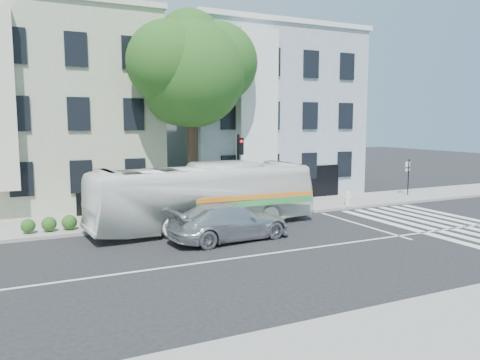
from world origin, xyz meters
TOP-DOWN VIEW (x-y plane):
  - ground at (0.00, 0.00)m, footprint 120.00×120.00m
  - sidewalk_far at (0.00, 8.00)m, footprint 80.00×4.00m
  - sidewalk_near at (0.00, -8.00)m, footprint 80.00×4.00m
  - building_left at (-7.00, 15.00)m, footprint 12.00×10.00m
  - building_right at (7.00, 15.00)m, footprint 12.00×10.00m
  - street_tree at (0.06, 8.74)m, footprint 7.30×5.90m
  - bus at (-0.60, 5.20)m, footprint 3.52×11.19m
  - sedan at (-0.49, 2.60)m, footprint 2.72×5.57m
  - hedge at (-4.00, 6.80)m, footprint 8.44×2.92m
  - traffic_signal at (2.00, 6.95)m, footprint 0.46×0.54m
  - fire_hydrant at (9.00, 6.75)m, footprint 0.45×0.26m
  - far_sign_pole at (15.00, 8.05)m, footprint 0.43×0.18m

SIDE VIEW (x-z plane):
  - ground at x=0.00m, z-range 0.00..0.00m
  - sidewalk_far at x=0.00m, z-range 0.00..0.15m
  - sidewalk_near at x=0.00m, z-range 0.00..0.15m
  - hedge at x=-4.00m, z-range 0.15..0.85m
  - fire_hydrant at x=9.00m, z-range 0.16..0.95m
  - sedan at x=-0.49m, z-range 0.00..1.56m
  - bus at x=-0.60m, z-range 0.00..3.07m
  - far_sign_pole at x=15.00m, z-range 0.48..2.87m
  - traffic_signal at x=2.00m, z-range 0.64..5.00m
  - building_left at x=-7.00m, z-range 0.00..11.00m
  - building_right at x=7.00m, z-range 0.00..11.00m
  - street_tree at x=0.06m, z-range 2.28..13.38m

